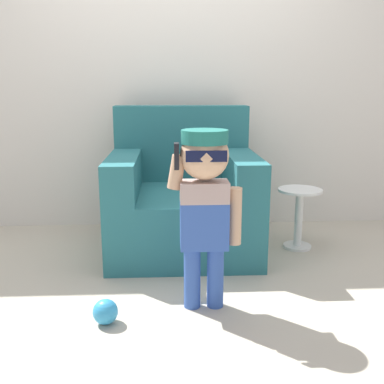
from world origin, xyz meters
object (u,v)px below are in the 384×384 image
object	(u,v)px
armchair	(183,199)
side_table	(299,212)
toy_ball	(105,312)
person_child	(205,192)

from	to	relation	value
armchair	side_table	distance (m)	0.86
side_table	toy_ball	distance (m)	1.66
armchair	toy_ball	size ratio (longest dim) A/B	8.09
side_table	toy_ball	size ratio (longest dim) A/B	3.50
person_child	toy_ball	xyz separation A→B (m)	(-0.51, -0.16, -0.58)
person_child	toy_ball	world-z (taller)	person_child
armchair	toy_ball	world-z (taller)	armchair
person_child	side_table	size ratio (longest dim) A/B	2.15
armchair	person_child	bearing A→B (deg)	-85.01
toy_ball	armchair	bearing A→B (deg)	69.05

